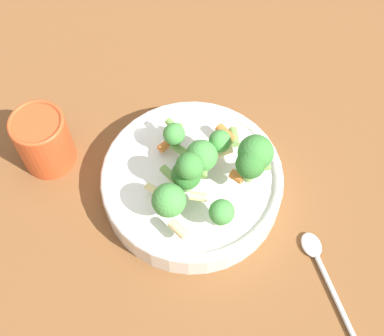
{
  "coord_description": "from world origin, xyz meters",
  "views": [
    {
      "loc": [
        -0.18,
        -0.3,
        0.67
      ],
      "look_at": [
        0.0,
        0.0,
        0.06
      ],
      "focal_mm": 50.0,
      "sensor_mm": 36.0,
      "label": 1
    }
  ],
  "objects": [
    {
      "name": "spoon",
      "position": [
        0.08,
        -0.2,
        0.01
      ],
      "size": [
        0.06,
        0.2,
        0.01
      ],
      "rotation": [
        0.0,
        0.0,
        7.61
      ],
      "color": "silver",
      "rests_on": "ground_plane"
    },
    {
      "name": "bowl",
      "position": [
        0.0,
        0.0,
        0.03
      ],
      "size": [
        0.25,
        0.25,
        0.05
      ],
      "color": "white",
      "rests_on": "ground_plane"
    },
    {
      "name": "pasta_salad",
      "position": [
        0.01,
        -0.03,
        0.09
      ],
      "size": [
        0.16,
        0.17,
        0.09
      ],
      "color": "#8CB766",
      "rests_on": "bowl"
    },
    {
      "name": "ground_plane",
      "position": [
        0.0,
        0.0,
        0.0
      ],
      "size": [
        3.0,
        3.0,
        0.0
      ],
      "primitive_type": "plane",
      "color": "brown"
    },
    {
      "name": "cup",
      "position": [
        -0.15,
        0.16,
        0.05
      ],
      "size": [
        0.08,
        0.08,
        0.09
      ],
      "color": "#CC4C23",
      "rests_on": "ground_plane"
    }
  ]
}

